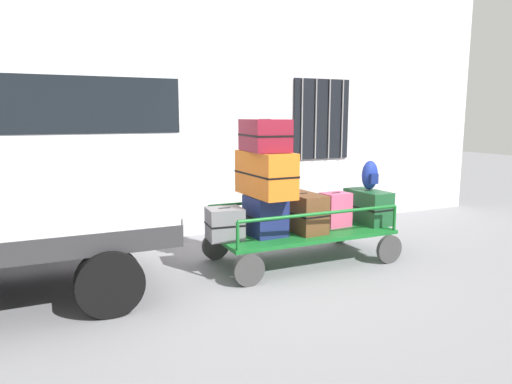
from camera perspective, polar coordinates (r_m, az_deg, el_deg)
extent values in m
plane|color=gray|center=(6.29, 1.90, -9.81)|extent=(40.00, 40.00, 0.00)
cube|color=silver|center=(8.23, -5.88, 12.32)|extent=(12.00, 0.30, 5.00)
cube|color=black|center=(7.65, -18.39, 8.39)|extent=(1.20, 0.04, 1.50)
cylinder|color=gray|center=(7.57, -21.77, 8.20)|extent=(0.03, 0.03, 1.50)
cylinder|color=gray|center=(7.60, -19.49, 8.33)|extent=(0.03, 0.03, 1.50)
cylinder|color=gray|center=(7.63, -17.22, 8.44)|extent=(0.03, 0.03, 1.50)
cylinder|color=gray|center=(7.68, -14.98, 8.54)|extent=(0.03, 0.03, 1.50)
cube|color=black|center=(9.03, 8.03, 8.83)|extent=(1.20, 0.04, 1.50)
cylinder|color=gray|center=(8.76, 5.66, 8.86)|extent=(0.03, 0.03, 1.50)
cylinder|color=gray|center=(8.91, 7.35, 8.84)|extent=(0.03, 0.03, 1.50)
cylinder|color=gray|center=(9.08, 8.97, 8.81)|extent=(0.03, 0.03, 1.50)
cylinder|color=gray|center=(9.25, 10.54, 8.77)|extent=(0.03, 0.03, 1.50)
cylinder|color=black|center=(5.13, -17.48, -10.61)|extent=(0.70, 0.22, 0.70)
cube|color=#146023|center=(6.66, 5.60, -4.90)|extent=(2.49, 1.16, 0.05)
cylinder|color=#383838|center=(6.87, 16.02, -6.76)|extent=(0.41, 0.06, 0.41)
cylinder|color=#383838|center=(7.78, 10.26, -4.66)|extent=(0.41, 0.06, 0.41)
cylinder|color=#383838|center=(5.74, -0.87, -9.57)|extent=(0.41, 0.06, 0.41)
cylinder|color=#383838|center=(6.80, -4.98, -6.57)|extent=(0.41, 0.06, 0.41)
cylinder|color=#146023|center=(6.89, 16.62, -3.08)|extent=(0.04, 0.04, 0.35)
cylinder|color=#146023|center=(7.71, 11.35, -1.57)|extent=(0.04, 0.04, 0.35)
cylinder|color=#146023|center=(5.62, -2.27, -5.43)|extent=(0.04, 0.04, 0.35)
cylinder|color=#146023|center=(6.61, -5.85, -3.25)|extent=(0.04, 0.04, 0.35)
cylinder|color=#146023|center=(6.13, 8.19, -2.61)|extent=(2.41, 0.04, 0.04)
cylinder|color=#146023|center=(7.04, 3.43, -0.98)|extent=(2.41, 0.04, 0.04)
cube|color=slate|center=(6.12, -3.86, -3.91)|extent=(0.49, 0.44, 0.42)
cube|color=black|center=(6.12, -3.86, -3.91)|extent=(0.50, 0.45, 0.02)
cube|color=black|center=(6.07, -3.88, -2.04)|extent=(0.16, 0.04, 0.02)
cube|color=navy|center=(6.31, 1.15, -2.91)|extent=(0.48, 0.54, 0.54)
cube|color=black|center=(6.31, 1.15, -2.91)|extent=(0.49, 0.55, 0.02)
cube|color=black|center=(6.26, 1.16, -0.55)|extent=(0.16, 0.04, 0.02)
cube|color=orange|center=(6.22, 1.17, 2.25)|extent=(0.47, 1.03, 0.59)
cube|color=black|center=(6.22, 1.17, 2.25)|extent=(0.48, 1.04, 0.02)
cube|color=black|center=(6.19, 1.18, 4.92)|extent=(0.16, 0.03, 0.02)
cube|color=maroon|center=(6.20, 1.05, 6.98)|extent=(0.56, 0.86, 0.42)
cube|color=black|center=(6.20, 1.05, 6.98)|extent=(0.57, 0.87, 0.02)
cube|color=black|center=(6.20, 1.06, 8.87)|extent=(0.16, 0.05, 0.02)
cube|color=brown|center=(6.58, 5.75, -2.48)|extent=(0.44, 0.76, 0.53)
cube|color=black|center=(6.58, 5.75, -2.48)|extent=(0.45, 0.77, 0.02)
cube|color=black|center=(6.53, 5.79, -0.23)|extent=(0.14, 0.04, 0.02)
cube|color=#CC4C72|center=(6.93, 9.71, -2.13)|extent=(0.42, 0.34, 0.49)
cube|color=black|center=(6.93, 9.71, -2.13)|extent=(0.43, 0.35, 0.02)
cube|color=black|center=(6.88, 9.76, -0.15)|extent=(0.14, 0.04, 0.02)
cube|color=#194C28|center=(7.26, 13.55, -1.74)|extent=(0.40, 0.76, 0.49)
cube|color=black|center=(7.26, 13.55, -1.74)|extent=(0.42, 0.77, 0.02)
cube|color=black|center=(7.22, 13.63, 0.14)|extent=(0.13, 0.03, 0.02)
ellipsoid|color=navy|center=(7.24, 13.79, 2.02)|extent=(0.27, 0.19, 0.44)
cube|color=navy|center=(7.17, 14.24, 1.58)|extent=(0.14, 0.06, 0.15)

